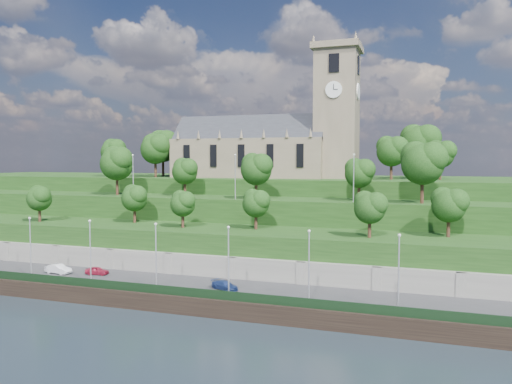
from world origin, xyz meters
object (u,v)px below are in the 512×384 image
(church, at_px, (273,141))
(car_middle, at_px, (58,269))
(car_left, at_px, (97,271))
(car_right, at_px, (225,285))

(church, height_order, car_middle, church)
(car_left, height_order, car_right, car_left)
(car_middle, xyz_separation_m, car_right, (26.67, -0.73, -0.11))
(church, xyz_separation_m, car_left, (-15.25, -38.75, -19.94))
(church, relative_size, car_middle, 9.32)
(church, xyz_separation_m, car_right, (5.56, -40.67, -19.95))
(car_middle, height_order, car_right, car_middle)
(car_left, distance_m, car_middle, 5.98)
(church, distance_m, car_left, 46.17)
(car_middle, bearing_deg, car_right, -84.88)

